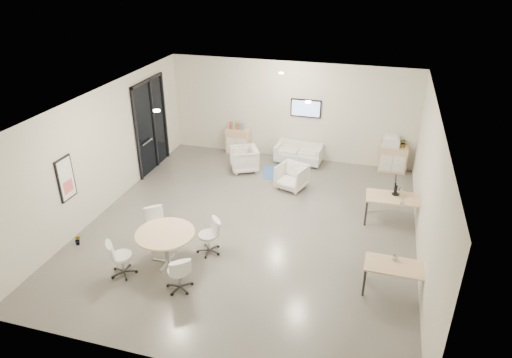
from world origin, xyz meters
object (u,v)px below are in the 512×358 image
at_px(sideboard_left, 238,142).
at_px(round_table, 165,236).
at_px(desk_rear, 395,200).
at_px(loveseat, 299,154).
at_px(armchair_left, 244,158).
at_px(desk_front, 397,268).
at_px(armchair_right, 292,176).
at_px(sideboard_right, 393,159).

height_order(sideboard_left, round_table, sideboard_left).
relative_size(desk_rear, round_table, 1.14).
xyz_separation_m(sideboard_left, loveseat, (2.13, -0.14, -0.14)).
distance_m(armchair_left, desk_front, 6.61).
bearing_deg(armchair_right, sideboard_right, 53.59).
bearing_deg(loveseat, sideboard_right, 6.69).
xyz_separation_m(sideboard_left, desk_front, (5.22, -5.90, 0.15)).
relative_size(sideboard_right, desk_rear, 0.57).
relative_size(armchair_right, desk_rear, 0.54).
xyz_separation_m(sideboard_left, desk_rear, (5.15, -3.16, 0.23)).
bearing_deg(sideboard_right, loveseat, -177.19).
height_order(sideboard_left, desk_front, sideboard_left).
height_order(armchair_left, round_table, armchair_left).
height_order(sideboard_right, loveseat, sideboard_right).
bearing_deg(armchair_left, desk_rear, 40.31).
relative_size(sideboard_right, desk_front, 0.66).
bearing_deg(round_table, loveseat, 73.89).
relative_size(loveseat, armchair_right, 1.91).
bearing_deg(sideboard_right, desk_front, -88.59).
xyz_separation_m(loveseat, armchair_right, (0.15, -1.84, 0.10)).
relative_size(sideboard_right, loveseat, 0.55).
bearing_deg(loveseat, armchair_right, -81.61).
xyz_separation_m(sideboard_left, sideboard_right, (5.08, 0.00, -0.02)).
bearing_deg(loveseat, desk_front, -57.93).
bearing_deg(armchair_right, round_table, -95.85).
relative_size(sideboard_left, sideboard_right, 1.06).
bearing_deg(armchair_left, sideboard_right, 78.54).
bearing_deg(desk_rear, round_table, -150.32).
height_order(loveseat, desk_rear, desk_rear).
xyz_separation_m(sideboard_right, round_table, (-4.71, -6.26, 0.28)).
bearing_deg(sideboard_right, armchair_right, -144.65).
relative_size(armchair_right, desk_front, 0.62).
height_order(sideboard_left, armchair_right, sideboard_left).
bearing_deg(desk_rear, desk_front, -91.74).
bearing_deg(round_table, desk_rear, 32.89).
bearing_deg(armchair_left, loveseat, 97.93).
bearing_deg(sideboard_left, armchair_right, -41.02).
xyz_separation_m(sideboard_left, armchair_left, (0.59, -1.20, -0.03)).
distance_m(desk_rear, round_table, 5.70).
bearing_deg(sideboard_right, desk_rear, -88.64).
height_order(armchair_right, desk_rear, armchair_right).
bearing_deg(loveseat, sideboard_left, -179.95).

